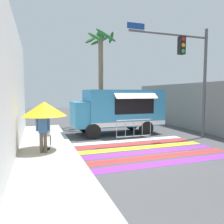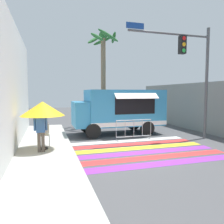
# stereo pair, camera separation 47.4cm
# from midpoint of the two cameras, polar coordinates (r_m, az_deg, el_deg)

# --- Properties ---
(ground_plane) EXTENTS (60.00, 60.00, 0.00)m
(ground_plane) POSITION_cam_midpoint_polar(r_m,az_deg,el_deg) (9.74, 8.93, -9.80)
(ground_plane) COLOR #4C4C4F
(sidewalk_left) EXTENTS (4.40, 16.00, 0.13)m
(sidewalk_left) POSITION_cam_midpoint_polar(r_m,az_deg,el_deg) (8.85, -22.59, -11.18)
(sidewalk_left) COLOR #B7B5AD
(sidewalk_left) RESTS_ON ground_plane
(building_left_facade) EXTENTS (0.25, 16.00, 5.50)m
(building_left_facade) POSITION_cam_midpoint_polar(r_m,az_deg,el_deg) (8.55, -24.43, 6.39)
(building_left_facade) COLOR silver
(building_left_facade) RESTS_ON ground_plane
(concrete_wall_right) EXTENTS (0.20, 16.00, 3.14)m
(concrete_wall_right) POSITION_cam_midpoint_polar(r_m,az_deg,el_deg) (15.04, 23.35, 1.12)
(concrete_wall_right) COLOR gray
(concrete_wall_right) RESTS_ON ground_plane
(crosswalk_painted) EXTENTS (6.40, 4.36, 0.01)m
(crosswalk_painted) POSITION_cam_midpoint_polar(r_m,az_deg,el_deg) (9.73, 8.95, -9.79)
(crosswalk_painted) COLOR purple
(crosswalk_painted) RESTS_ON ground_plane
(food_truck) EXTENTS (5.35, 2.73, 2.66)m
(food_truck) POSITION_cam_midpoint_polar(r_m,az_deg,el_deg) (13.18, 2.48, 0.83)
(food_truck) COLOR #338CBF
(food_truck) RESTS_ON ground_plane
(traffic_signal_pole) EXTENTS (4.70, 0.29, 5.90)m
(traffic_signal_pole) POSITION_cam_midpoint_polar(r_m,az_deg,el_deg) (12.42, 21.25, 11.77)
(traffic_signal_pole) COLOR #515456
(traffic_signal_pole) RESTS_ON ground_plane
(patio_umbrella) EXTENTS (1.79, 1.79, 2.00)m
(patio_umbrella) POSITION_cam_midpoint_polar(r_m,az_deg,el_deg) (9.38, -16.31, 0.81)
(patio_umbrella) COLOR black
(patio_umbrella) RESTS_ON sidewalk_left
(folding_chair) EXTENTS (0.46, 0.46, 0.96)m
(folding_chair) POSITION_cam_midpoint_polar(r_m,az_deg,el_deg) (10.20, -16.07, -5.18)
(folding_chair) COLOR #4C4C51
(folding_chair) RESTS_ON sidewalk_left
(vendor_person) EXTENTS (0.53, 0.22, 1.68)m
(vendor_person) POSITION_cam_midpoint_polar(r_m,az_deg,el_deg) (9.03, -16.72, -4.09)
(vendor_person) COLOR brown
(vendor_person) RESTS_ON sidewalk_left
(barricade_front) EXTENTS (1.99, 0.44, 1.08)m
(barricade_front) POSITION_cam_midpoint_polar(r_m,az_deg,el_deg) (11.61, 6.91, -4.69)
(barricade_front) COLOR #B7BABF
(barricade_front) RESTS_ON ground_plane
(palm_tree) EXTENTS (2.20, 2.30, 6.91)m
(palm_tree) POSITION_cam_midpoint_polar(r_m,az_deg,el_deg) (16.13, -1.44, 12.96)
(palm_tree) COLOR #7A664C
(palm_tree) RESTS_ON ground_plane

